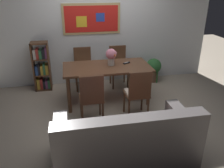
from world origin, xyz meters
TOP-DOWN VIEW (x-y plane):
  - ground_plane at (0.00, 0.00)m, footprint 12.00×12.00m
  - wall_back_with_painting at (-0.00, 1.53)m, footprint 5.20×0.14m
  - dining_table at (-0.05, 0.42)m, footprint 1.68×0.85m
  - dining_chair_far_right at (0.35, 1.16)m, footprint 0.40×0.41m
  - dining_chair_near_right at (0.35, -0.36)m, footprint 0.40×0.41m
  - dining_chair_near_left at (-0.44, -0.37)m, footprint 0.40×0.41m
  - dining_chair_far_left at (-0.46, 1.18)m, footprint 0.40×0.41m
  - leather_couch at (-0.12, -1.39)m, footprint 1.80×0.84m
  - bookshelf at (-1.36, 1.24)m, footprint 0.36×0.28m
  - potted_ivy at (1.23, 1.19)m, footprint 0.36×0.36m
  - flower_vase at (0.05, 0.47)m, footprint 0.22×0.21m
  - tv_remote at (0.36, 0.50)m, footprint 0.16×0.12m

SIDE VIEW (x-z plane):
  - ground_plane at x=0.00m, z-range 0.00..0.00m
  - leather_couch at x=-0.12m, z-range -0.11..0.73m
  - potted_ivy at x=1.23m, z-range 0.03..0.62m
  - bookshelf at x=-1.36m, z-range -0.03..1.05m
  - dining_chair_far_right at x=0.35m, z-range 0.08..0.99m
  - dining_chair_near_right at x=0.35m, z-range 0.08..0.99m
  - dining_chair_near_left at x=-0.44m, z-range 0.08..0.99m
  - dining_chair_far_left at x=-0.46m, z-range 0.08..0.99m
  - dining_table at x=-0.05m, z-range 0.28..1.02m
  - tv_remote at x=0.36m, z-range 0.74..0.76m
  - flower_vase at x=0.05m, z-range 0.77..1.09m
  - wall_back_with_painting at x=0.00m, z-range 0.00..2.60m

